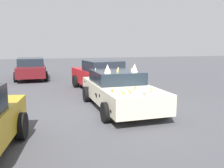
{
  "coord_description": "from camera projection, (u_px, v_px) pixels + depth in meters",
  "views": [
    {
      "loc": [
        -8.47,
        2.59,
        2.34
      ],
      "look_at": [
        0.0,
        0.3,
        0.9
      ],
      "focal_mm": 40.67,
      "sensor_mm": 36.0,
      "label": 1
    }
  ],
  "objects": [
    {
      "name": "parked_sedan_behind_right",
      "position": [
        101.0,
        76.0,
        12.4
      ],
      "size": [
        4.45,
        2.46,
        1.49
      ],
      "rotation": [
        0.0,
        0.0,
        0.17
      ],
      "color": "red",
      "rests_on": "ground"
    },
    {
      "name": "parked_sedan_row_back_center",
      "position": [
        31.0,
        68.0,
        16.49
      ],
      "size": [
        4.64,
        2.04,
        1.36
      ],
      "rotation": [
        0.0,
        0.0,
        0.02
      ],
      "color": "#5B1419",
      "rests_on": "ground"
    },
    {
      "name": "ground_plane",
      "position": [
        120.0,
        108.0,
        9.12
      ],
      "size": [
        60.0,
        60.0,
        0.0
      ],
      "primitive_type": "plane",
      "color": "#47474C"
    },
    {
      "name": "art_car_decorated",
      "position": [
        119.0,
        90.0,
        9.08
      ],
      "size": [
        4.59,
        2.21,
        1.6
      ],
      "rotation": [
        0.0,
        0.0,
        3.18
      ],
      "color": "beige",
      "rests_on": "ground"
    }
  ]
}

